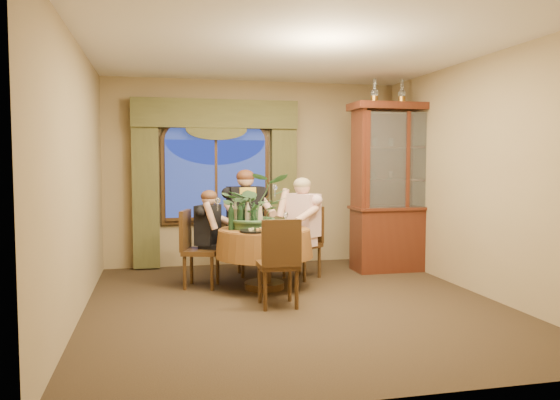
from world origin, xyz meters
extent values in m
plane|color=black|center=(0.00, 0.00, 0.00)|extent=(5.00, 5.00, 0.00)
plane|color=olive|center=(0.00, 2.50, 1.40)|extent=(4.50, 0.00, 4.50)
plane|color=olive|center=(2.25, 0.00, 1.40)|extent=(0.00, 5.00, 5.00)
plane|color=white|center=(0.00, 0.00, 2.80)|extent=(5.00, 5.00, 0.00)
cube|color=#424222|center=(-1.63, 2.38, 1.18)|extent=(0.38, 0.14, 2.32)
cube|color=#424222|center=(0.43, 2.38, 1.18)|extent=(0.38, 0.14, 2.32)
cylinder|color=maroon|center=(-0.18, 0.80, 0.38)|extent=(1.61, 1.61, 0.75)
cube|color=#3B160D|center=(1.97, 1.52, 1.20)|extent=(1.48, 0.58, 2.40)
cube|color=black|center=(0.43, 1.28, 0.48)|extent=(0.59, 0.59, 0.96)
cube|color=black|center=(-0.18, 1.63, 0.48)|extent=(0.42, 0.42, 0.96)
cube|color=black|center=(-0.94, 1.04, 0.48)|extent=(0.53, 0.53, 0.96)
cube|color=black|center=(-0.20, -0.05, 0.48)|extent=(0.43, 0.43, 0.96)
imported|color=#375C35|center=(-0.29, 0.87, 1.33)|extent=(0.87, 0.97, 0.76)
imported|color=#515E2E|center=(-0.14, 0.77, 0.78)|extent=(0.16, 0.16, 0.05)
cylinder|color=black|center=(-0.36, 0.48, 0.76)|extent=(0.35, 0.35, 0.02)
cylinder|color=tan|center=(-0.38, 0.85, 0.92)|extent=(0.07, 0.07, 0.33)
cylinder|color=tan|center=(-0.53, 0.88, 0.92)|extent=(0.07, 0.07, 0.33)
cylinder|color=black|center=(-0.49, 0.76, 0.92)|extent=(0.07, 0.07, 0.33)
cylinder|color=black|center=(-0.42, 0.93, 0.92)|extent=(0.07, 0.07, 0.33)
cylinder|color=black|center=(-0.60, 0.75, 0.92)|extent=(0.07, 0.07, 0.33)
cylinder|color=black|center=(-0.32, 0.77, 0.92)|extent=(0.07, 0.07, 0.33)
cube|color=white|center=(0.02, 0.65, 0.75)|extent=(0.25, 0.33, 0.00)
cube|color=white|center=(0.04, 0.99, 0.75)|extent=(0.35, 0.37, 0.00)
cube|color=white|center=(-0.22, 0.53, 0.75)|extent=(0.29, 0.35, 0.00)
camera|label=1|loc=(-1.48, -5.77, 1.57)|focal=35.00mm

